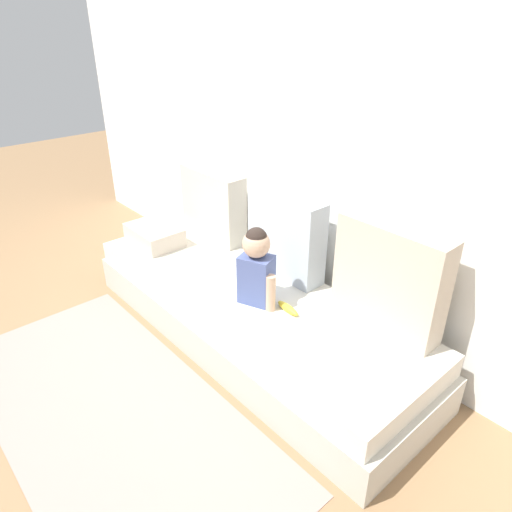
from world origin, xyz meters
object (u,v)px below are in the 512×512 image
at_px(throw_pillow_right, 389,278).
at_px(banana, 288,308).
at_px(folded_blanket, 155,235).
at_px(throw_pillow_left, 213,204).
at_px(toddler, 256,265).
at_px(throw_pillow_center, 286,236).
at_px(couch, 249,314).

bearing_deg(throw_pillow_right, banana, -145.27).
bearing_deg(throw_pillow_right, folded_blanket, -166.45).
height_order(throw_pillow_left, throw_pillow_right, throw_pillow_right).
distance_m(throw_pillow_left, folded_blanket, 0.48).
bearing_deg(toddler, banana, 17.41).
relative_size(throw_pillow_center, folded_blanket, 1.33).
bearing_deg(throw_pillow_left, couch, -22.03).
distance_m(throw_pillow_center, toddler, 0.38).
height_order(toddler, folded_blanket, toddler).
xyz_separation_m(toddler, banana, (0.20, 0.06, -0.21)).
height_order(throw_pillow_center, folded_blanket, throw_pillow_center).
xyz_separation_m(banana, folded_blanket, (-1.24, -0.11, 0.04)).
bearing_deg(banana, throw_pillow_right, 34.73).
relative_size(couch, folded_blanket, 6.01).
bearing_deg(throw_pillow_left, toddler, -22.18).
distance_m(couch, banana, 0.38).
distance_m(toddler, banana, 0.30).
height_order(couch, folded_blanket, folded_blanket).
bearing_deg(throw_pillow_left, folded_blanket, -113.74).
height_order(couch, banana, banana).
distance_m(throw_pillow_right, toddler, 0.72).
height_order(throw_pillow_center, toddler, throw_pillow_center).
bearing_deg(couch, throw_pillow_center, 90.00).
distance_m(couch, folded_blanket, 0.96).
bearing_deg(throw_pillow_right, couch, -157.97).
bearing_deg(couch, toddler, -23.07).
distance_m(throw_pillow_left, toddler, 0.94).
height_order(throw_pillow_center, banana, throw_pillow_center).
distance_m(couch, throw_pillow_center, 0.54).
xyz_separation_m(couch, throw_pillow_center, (0.00, 0.30, 0.45)).
bearing_deg(folded_blanket, throw_pillow_center, 23.55).
bearing_deg(folded_blanket, toddler, 2.56).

